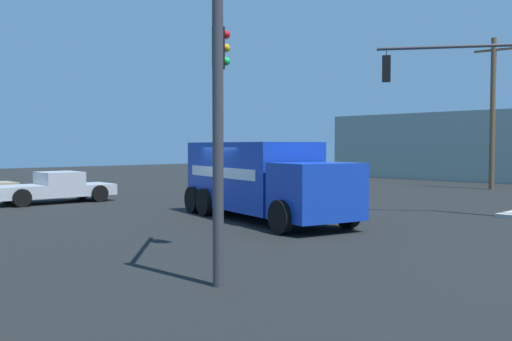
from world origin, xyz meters
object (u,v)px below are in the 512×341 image
Objects in this scene: delivery_truck at (262,179)px; pickup_silver at (55,186)px; traffic_light_secondary at (219,83)px; traffic_light_primary at (472,98)px; utility_pole at (493,112)px.

delivery_truck reaches higher than pickup_silver.
pickup_silver is (-15.89, 3.74, -3.07)m from traffic_light_secondary.
delivery_truck is at bearing 129.66° from traffic_light_secondary.
delivery_truck is at bearing -127.76° from traffic_light_primary.
traffic_light_secondary reaches higher than pickup_silver.
utility_pole is (-5.65, 25.54, 0.74)m from traffic_light_secondary.
utility_pole is (10.24, 21.80, 3.81)m from pickup_silver.
utility_pole is at bearing 64.84° from pickup_silver.
traffic_light_primary is at bearing 29.36° from pickup_silver.
delivery_truck is 8.08m from traffic_light_primary.
traffic_light_secondary is at bearing -13.25° from pickup_silver.
traffic_light_secondary is 16.61m from pickup_silver.
utility_pole is (-5.02, 13.21, 0.28)m from traffic_light_primary.
traffic_light_primary is 12.35m from traffic_light_secondary.
utility_pole is at bearing 102.48° from traffic_light_secondary.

